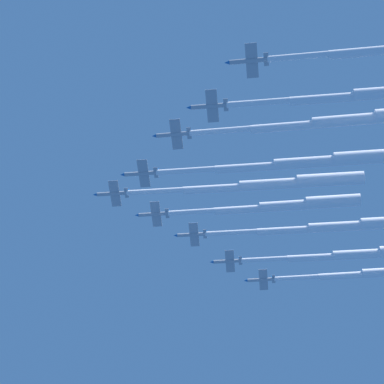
{
  "coord_description": "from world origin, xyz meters",
  "views": [
    {
      "loc": [
        -122.49,
        90.53,
        82.73
      ],
      "look_at": [
        0.0,
        0.0,
        208.81
      ],
      "focal_mm": 67.51,
      "sensor_mm": 36.0,
      "label": 1
    }
  ],
  "objects": [
    {
      "name": "jet_starboard_inner",
      "position": [
        -9.54,
        -26.71,
        210.74
      ],
      "size": [
        45.94,
        49.43,
        4.54
      ],
      "color": "#9EA3AD"
    },
    {
      "name": "jet_port_inner",
      "position": [
        -29.64,
        -16.14,
        207.16
      ],
      "size": [
        51.69,
        56.05,
        4.42
      ],
      "color": "#9EA3AD"
    },
    {
      "name": "jet_starboard_outer",
      "position": [
        -7.79,
        -58.13,
        207.84
      ],
      "size": [
        47.61,
        52.23,
        4.45
      ],
      "color": "#9EA3AD"
    },
    {
      "name": "jet_lead",
      "position": [
        -15.05,
        -17.11,
        210.21
      ],
      "size": [
        52.1,
        57.37,
        4.44
      ],
      "color": "#9EA3AD"
    },
    {
      "name": "jet_starboard_mid",
      "position": [
        -11.58,
        -46.05,
        210.7
      ],
      "size": [
        51.23,
        56.42,
        4.5
      ],
      "color": "#9EA3AD"
    },
    {
      "name": "jet_port_mid",
      "position": [
        -44.89,
        -15.5,
        209.75
      ],
      "size": [
        52.36,
        55.26,
        4.51
      ],
      "color": "#9EA3AD"
    }
  ]
}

